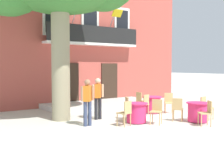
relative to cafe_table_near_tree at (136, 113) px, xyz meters
name	(u,v)px	position (x,y,z in m)	size (l,w,h in m)	color
ground_plane	(153,116)	(1.48, 0.68, -0.39)	(120.00, 120.00, 0.00)	beige
building_facade	(73,40)	(1.34, 7.67, 3.36)	(13.00, 5.09, 7.50)	#B24C42
entrance_step_platform	(101,104)	(1.34, 4.59, -0.27)	(6.01, 2.18, 0.25)	silver
cafe_table_near_tree	(136,113)	(0.00, 0.00, 0.00)	(0.86, 0.86, 0.76)	#E52D66
cafe_chair_near_tree_0	(129,106)	(0.23, 0.72, 0.14)	(0.53, 0.53, 0.91)	tan
cafe_chair_near_tree_1	(126,112)	(-0.71, -0.25, 0.14)	(0.48, 0.48, 0.91)	tan
cafe_chair_near_tree_2	(156,110)	(0.48, -0.58, 0.14)	(0.55, 0.55, 0.91)	tan
cafe_table_middle	(198,112)	(2.02, -1.23, 0.00)	(0.86, 0.86, 0.76)	#E52D66
cafe_chair_middle_0	(207,111)	(1.68, -1.90, 0.14)	(0.55, 0.55, 0.91)	tan
cafe_chair_middle_1	(206,106)	(2.75, -1.03, 0.14)	(0.46, 0.46, 0.91)	tan
cafe_chair_middle_2	(178,108)	(1.52, -0.67, 0.14)	(0.56, 0.56, 0.91)	tan
cafe_table_front	(152,105)	(2.08, 1.36, 0.00)	(0.86, 0.86, 0.76)	#E52D66
cafe_chair_front_0	(144,103)	(1.37, 1.11, 0.14)	(0.48, 0.48, 0.91)	tan
cafe_chair_front_1	(169,101)	(2.71, 0.95, 0.14)	(0.56, 0.56, 0.91)	tan
cafe_chair_front_2	(141,100)	(2.02, 2.12, 0.14)	(0.41, 0.41, 0.91)	tan
pedestrian_near_entrance	(98,96)	(-0.80, 1.46, 0.55)	(0.53, 0.40, 1.67)	#232328
pedestrian_mid_plaza	(87,100)	(-1.79, 0.58, 0.56)	(0.53, 0.39, 1.68)	#384260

